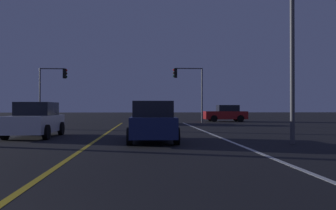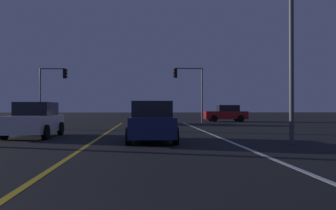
{
  "view_description": "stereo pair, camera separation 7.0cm",
  "coord_description": "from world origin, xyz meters",
  "views": [
    {
      "loc": [
        2.13,
        -1.92,
        1.44
      ],
      "look_at": [
        4.12,
        27.41,
        1.66
      ],
      "focal_mm": 36.6,
      "sensor_mm": 36.0,
      "label": 1
    },
    {
      "loc": [
        2.2,
        -1.92,
        1.44
      ],
      "look_at": [
        4.12,
        27.41,
        1.66
      ],
      "focal_mm": 36.6,
      "sensor_mm": 36.0,
      "label": 2
    }
  ],
  "objects": [
    {
      "name": "lane_center_divider",
      "position": [
        0.0,
        12.05,
        0.0
      ],
      "size": [
        0.16,
        36.09,
        0.01
      ],
      "primitive_type": "cube",
      "color": "gold",
      "rests_on": "ground"
    },
    {
      "name": "traffic_light_near_right",
      "position": [
        6.26,
        30.59,
        3.89
      ],
      "size": [
        2.88,
        0.36,
        5.24
      ],
      "rotation": [
        0.0,
        0.0,
        3.14
      ],
      "color": "#4C4C51",
      "rests_on": "ground"
    },
    {
      "name": "street_lamp_right_near",
      "position": [
        7.48,
        11.23,
        4.74
      ],
      "size": [
        2.04,
        0.44,
        7.41
      ],
      "rotation": [
        0.0,
        0.0,
        3.14
      ],
      "color": "#4C4C51",
      "rests_on": "ground"
    },
    {
      "name": "lane_edge_right",
      "position": [
        5.74,
        12.05,
        0.0
      ],
      "size": [
        0.16,
        36.09,
        0.01
      ],
      "primitive_type": "cube",
      "color": "silver",
      "rests_on": "ground"
    },
    {
      "name": "car_lead_same_lane",
      "position": [
        2.45,
        12.49,
        0.82
      ],
      "size": [
        2.02,
        4.3,
        1.7
      ],
      "rotation": [
        0.0,
        0.0,
        1.57
      ],
      "color": "black",
      "rests_on": "ground"
    },
    {
      "name": "car_ahead_far",
      "position": [
        2.89,
        27.91,
        0.82
      ],
      "size": [
        2.02,
        4.3,
        1.7
      ],
      "rotation": [
        0.0,
        0.0,
        1.57
      ],
      "color": "black",
      "rests_on": "ground"
    },
    {
      "name": "traffic_light_near_left",
      "position": [
        -6.4,
        30.59,
        3.79
      ],
      "size": [
        2.58,
        0.36,
        5.12
      ],
      "color": "#4C4C51",
      "rests_on": "ground"
    },
    {
      "name": "car_crossing_side",
      "position": [
        10.46,
        32.78,
        0.82
      ],
      "size": [
        4.3,
        2.02,
        1.7
      ],
      "rotation": [
        0.0,
        0.0,
        3.14
      ],
      "color": "black",
      "rests_on": "ground"
    },
    {
      "name": "car_oncoming",
      "position": [
        -3.16,
        15.08,
        0.82
      ],
      "size": [
        2.02,
        4.3,
        1.7
      ],
      "rotation": [
        0.0,
        0.0,
        -1.57
      ],
      "color": "black",
      "rests_on": "ground"
    }
  ]
}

